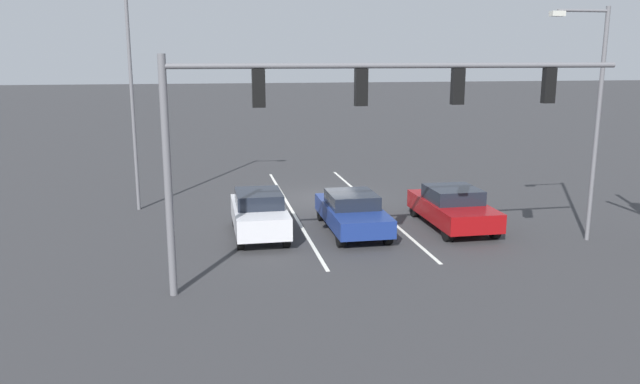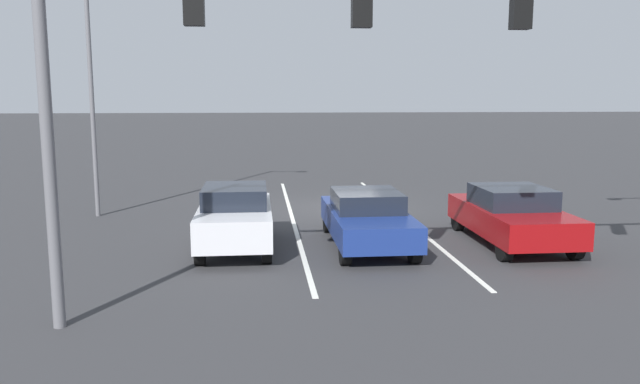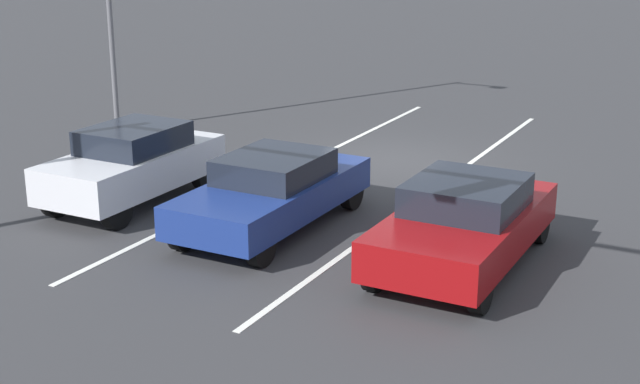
{
  "view_description": "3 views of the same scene",
  "coord_description": "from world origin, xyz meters",
  "px_view_note": "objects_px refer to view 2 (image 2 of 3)",
  "views": [
    {
      "loc": [
        5.1,
        26.11,
        6.07
      ],
      "look_at": [
        1.41,
        6.49,
        1.72
      ],
      "focal_mm": 35.0,
      "sensor_mm": 36.0,
      "label": 1
    },
    {
      "loc": [
        2.75,
        20.5,
        3.74
      ],
      "look_at": [
        1.2,
        4.98,
        1.33
      ],
      "focal_mm": 35.0,
      "sensor_mm": 36.0,
      "label": 2
    },
    {
      "loc": [
        -8.03,
        18.77,
        5.56
      ],
      "look_at": [
        -1.48,
        6.43,
        1.2
      ],
      "focal_mm": 50.0,
      "sensor_mm": 36.0,
      "label": 3
    }
  ],
  "objects_px": {
    "car_navy_midlane_front": "(367,218)",
    "traffic_signal_gantry": "(327,29)",
    "car_silver_rightlane_front": "(235,216)",
    "street_lamp_right_shoulder": "(95,41)",
    "car_maroon_leftlane_front": "(511,215)"
  },
  "relations": [
    {
      "from": "car_silver_rightlane_front",
      "to": "car_navy_midlane_front",
      "type": "bearing_deg",
      "value": 179.48
    },
    {
      "from": "traffic_signal_gantry",
      "to": "street_lamp_right_shoulder",
      "type": "height_order",
      "value": "street_lamp_right_shoulder"
    },
    {
      "from": "car_navy_midlane_front",
      "to": "street_lamp_right_shoulder",
      "type": "distance_m",
      "value": 10.06
    },
    {
      "from": "street_lamp_right_shoulder",
      "to": "traffic_signal_gantry",
      "type": "bearing_deg",
      "value": 121.57
    },
    {
      "from": "car_navy_midlane_front",
      "to": "car_maroon_leftlane_front",
      "type": "bearing_deg",
      "value": 178.59
    },
    {
      "from": "car_maroon_leftlane_front",
      "to": "car_navy_midlane_front",
      "type": "height_order",
      "value": "car_maroon_leftlane_front"
    },
    {
      "from": "car_navy_midlane_front",
      "to": "traffic_signal_gantry",
      "type": "bearing_deg",
      "value": 72.47
    },
    {
      "from": "car_silver_rightlane_front",
      "to": "car_navy_midlane_front",
      "type": "xyz_separation_m",
      "value": [
        -3.27,
        0.03,
        -0.09
      ]
    },
    {
      "from": "car_maroon_leftlane_front",
      "to": "traffic_signal_gantry",
      "type": "xyz_separation_m",
      "value": [
        5.29,
        4.89,
        4.06
      ]
    },
    {
      "from": "car_navy_midlane_front",
      "to": "traffic_signal_gantry",
      "type": "xyz_separation_m",
      "value": [
        1.57,
        4.98,
        4.08
      ]
    },
    {
      "from": "car_navy_midlane_front",
      "to": "street_lamp_right_shoulder",
      "type": "xyz_separation_m",
      "value": [
        7.55,
        -4.75,
        4.66
      ]
    },
    {
      "from": "car_silver_rightlane_front",
      "to": "street_lamp_right_shoulder",
      "type": "relative_size",
      "value": 0.42
    },
    {
      "from": "car_maroon_leftlane_front",
      "to": "car_navy_midlane_front",
      "type": "relative_size",
      "value": 0.97
    },
    {
      "from": "traffic_signal_gantry",
      "to": "street_lamp_right_shoulder",
      "type": "relative_size",
      "value": 1.29
    },
    {
      "from": "car_maroon_leftlane_front",
      "to": "street_lamp_right_shoulder",
      "type": "height_order",
      "value": "street_lamp_right_shoulder"
    }
  ]
}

